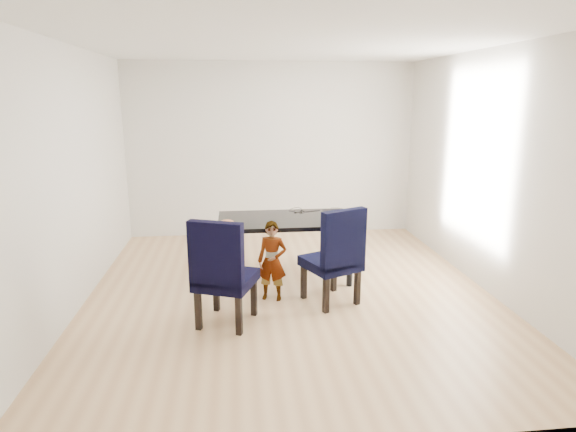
{
  "coord_description": "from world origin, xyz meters",
  "views": [
    {
      "loc": [
        -0.59,
        -5.07,
        2.17
      ],
      "look_at": [
        0.0,
        0.2,
        0.85
      ],
      "focal_mm": 30.0,
      "sensor_mm": 36.0,
      "label": 1
    }
  ],
  "objects": [
    {
      "name": "floor",
      "position": [
        0.0,
        0.0,
        -0.01
      ],
      "size": [
        4.5,
        5.0,
        0.01
      ],
      "primitive_type": "cube",
      "color": "tan",
      "rests_on": "ground"
    },
    {
      "name": "wall_back",
      "position": [
        0.0,
        2.5,
        1.35
      ],
      "size": [
        4.5,
        0.01,
        2.7
      ],
      "primitive_type": "cube",
      "color": "silver",
      "rests_on": "ground"
    },
    {
      "name": "plate",
      "position": [
        -0.68,
        0.19,
        0.76
      ],
      "size": [
        0.33,
        0.33,
        0.01
      ],
      "primitive_type": "cylinder",
      "rotation": [
        0.0,
        0.0,
        0.44
      ],
      "color": "white",
      "rests_on": "dining_table"
    },
    {
      "name": "ceiling",
      "position": [
        0.0,
        0.0,
        2.71
      ],
      "size": [
        4.5,
        5.0,
        0.01
      ],
      "primitive_type": "cube",
      "color": "white",
      "rests_on": "wall_back"
    },
    {
      "name": "dining_table",
      "position": [
        0.0,
        0.5,
        0.38
      ],
      "size": [
        1.6,
        0.9,
        0.75
      ],
      "primitive_type": "cube",
      "color": "black",
      "rests_on": "floor"
    },
    {
      "name": "chair_right",
      "position": [
        0.41,
        -0.28,
        0.53
      ],
      "size": [
        0.69,
        0.7,
        1.07
      ],
      "primitive_type": "cube",
      "rotation": [
        0.0,
        0.0,
        0.42
      ],
      "color": "black",
      "rests_on": "floor"
    },
    {
      "name": "laptop",
      "position": [
        0.68,
        0.78,
        0.76
      ],
      "size": [
        0.36,
        0.24,
        0.03
      ],
      "primitive_type": "imported",
      "rotation": [
        0.0,
        0.0,
        3.09
      ],
      "color": "black",
      "rests_on": "dining_table"
    },
    {
      "name": "wall_right",
      "position": [
        2.25,
        0.0,
        1.35
      ],
      "size": [
        0.01,
        5.0,
        2.7
      ],
      "primitive_type": "cube",
      "color": "silver",
      "rests_on": "ground"
    },
    {
      "name": "wall_left",
      "position": [
        -2.25,
        0.0,
        1.35
      ],
      "size": [
        0.01,
        5.0,
        2.7
      ],
      "primitive_type": "cube",
      "color": "beige",
      "rests_on": "ground"
    },
    {
      "name": "chair_left",
      "position": [
        -0.7,
        -0.66,
        0.54
      ],
      "size": [
        0.68,
        0.69,
        1.08
      ],
      "primitive_type": "cube",
      "rotation": [
        0.0,
        0.0,
        -0.37
      ],
      "color": "black",
      "rests_on": "floor"
    },
    {
      "name": "sandwich",
      "position": [
        -0.69,
        0.2,
        0.8
      ],
      "size": [
        0.17,
        0.11,
        0.06
      ],
      "primitive_type": "ellipsoid",
      "rotation": [
        0.0,
        0.0,
        -0.22
      ],
      "color": "#C67446",
      "rests_on": "plate"
    },
    {
      "name": "wall_front",
      "position": [
        0.0,
        -2.5,
        1.35
      ],
      "size": [
        4.5,
        0.01,
        2.7
      ],
      "primitive_type": "cube",
      "color": "silver",
      "rests_on": "ground"
    },
    {
      "name": "child",
      "position": [
        -0.21,
        -0.15,
        0.44
      ],
      "size": [
        0.37,
        0.29,
        0.88
      ],
      "primitive_type": "imported",
      "rotation": [
        0.0,
        0.0,
        -0.29
      ],
      "color": "orange",
      "rests_on": "floor"
    },
    {
      "name": "cable_tangle",
      "position": [
        0.2,
        0.79,
        0.75
      ],
      "size": [
        0.18,
        0.18,
        0.01
      ],
      "primitive_type": "torus",
      "rotation": [
        0.0,
        0.0,
        -0.44
      ],
      "color": "black",
      "rests_on": "dining_table"
    }
  ]
}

